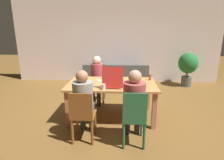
{
  "coord_description": "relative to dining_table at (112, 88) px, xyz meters",
  "views": [
    {
      "loc": [
        0.21,
        -3.7,
        1.85
      ],
      "look_at": [
        0.0,
        0.1,
        0.81
      ],
      "focal_mm": 29.58,
      "sensor_mm": 36.0,
      "label": 1
    }
  ],
  "objects": [
    {
      "name": "drinking_glass_1",
      "position": [
        0.49,
        0.15,
        0.17
      ],
      "size": [
        0.06,
        0.06,
        0.12
      ],
      "primitive_type": "cylinder",
      "color": "#D9C75F",
      "rests_on": "dining_table"
    },
    {
      "name": "chair_0",
      "position": [
        0.41,
        -1.01,
        -0.17
      ],
      "size": [
        0.38,
        0.45,
        0.96
      ],
      "color": "#27633E",
      "rests_on": "ground"
    },
    {
      "name": "person_1",
      "position": [
        -0.43,
        -0.81,
        0.05
      ],
      "size": [
        0.34,
        0.51,
        1.23
      ],
      "color": "#333A39",
      "rests_on": "ground"
    },
    {
      "name": "ground_plane",
      "position": [
        0.0,
        0.0,
        -0.67
      ],
      "size": [
        20.0,
        20.0,
        0.0
      ],
      "primitive_type": "plane",
      "color": "brown"
    },
    {
      "name": "plate_0",
      "position": [
        -0.7,
        0.33,
        0.11
      ],
      "size": [
        0.25,
        0.25,
        0.01
      ],
      "color": "white",
      "rests_on": "dining_table"
    },
    {
      "name": "chair_2",
      "position": [
        -0.43,
        1.0,
        -0.15
      ],
      "size": [
        0.41,
        0.41,
        0.97
      ],
      "color": "brown",
      "rests_on": "ground"
    },
    {
      "name": "back_wall",
      "position": [
        0.0,
        3.02,
        0.76
      ],
      "size": [
        7.31,
        0.12,
        2.87
      ],
      "primitive_type": "cube",
      "color": "silver",
      "rests_on": "ground"
    },
    {
      "name": "drinking_glass_0",
      "position": [
        -0.13,
        -0.44,
        0.16
      ],
      "size": [
        0.08,
        0.08,
        0.11
      ],
      "primitive_type": "cylinder",
      "color": "silver",
      "rests_on": "dining_table"
    },
    {
      "name": "chair_1",
      "position": [
        -0.43,
        -0.94,
        -0.2
      ],
      "size": [
        0.39,
        0.42,
        0.91
      ],
      "color": "brown",
      "rests_on": "ground"
    },
    {
      "name": "person_0",
      "position": [
        0.41,
        -0.88,
        0.07
      ],
      "size": [
        0.36,
        0.5,
        1.26
      ],
      "color": "#352D41",
      "rests_on": "ground"
    },
    {
      "name": "couch",
      "position": [
        0.01,
        2.34,
        -0.39
      ],
      "size": [
        2.1,
        0.77,
        0.78
      ],
      "color": "#4F514E",
      "rests_on": "ground"
    },
    {
      "name": "drinking_glass_2",
      "position": [
        0.83,
        0.28,
        0.17
      ],
      "size": [
        0.06,
        0.06,
        0.14
      ],
      "primitive_type": "cylinder",
      "color": "#B84F2E",
      "rests_on": "dining_table"
    },
    {
      "name": "pizza_box_0",
      "position": [
        0.04,
        -0.19,
        0.16
      ],
      "size": [
        0.4,
        0.48,
        0.41
      ],
      "color": "#B5241D",
      "rests_on": "dining_table"
    },
    {
      "name": "drinking_glass_3",
      "position": [
        0.52,
        0.01,
        0.16
      ],
      "size": [
        0.07,
        0.07,
        0.11
      ],
      "primitive_type": "cylinder",
      "color": "#DECC5B",
      "rests_on": "dining_table"
    },
    {
      "name": "potted_plant",
      "position": [
        2.39,
        2.45,
        0.04
      ],
      "size": [
        0.62,
        0.62,
        1.13
      ],
      "color": "#585C53",
      "rests_on": "ground"
    },
    {
      "name": "plate_1",
      "position": [
        -0.23,
        0.19,
        0.11
      ],
      "size": [
        0.22,
        0.22,
        0.03
      ],
      "color": "white",
      "rests_on": "dining_table"
    },
    {
      "name": "person_2",
      "position": [
        -0.43,
        0.85,
        0.04
      ],
      "size": [
        0.3,
        0.51,
        1.21
      ],
      "color": "#3E3E4D",
      "rests_on": "ground"
    },
    {
      "name": "dining_table",
      "position": [
        0.0,
        0.0,
        0.0
      ],
      "size": [
        1.83,
        1.07,
        0.77
      ],
      "color": "#BF8145",
      "rests_on": "ground"
    }
  ]
}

